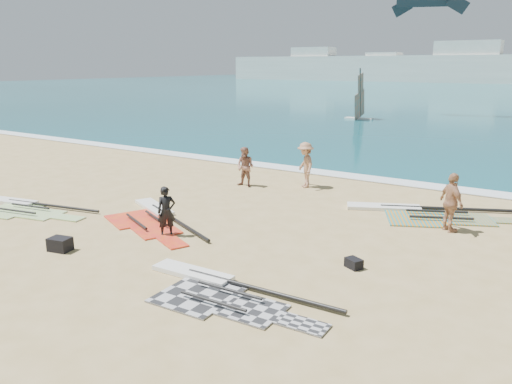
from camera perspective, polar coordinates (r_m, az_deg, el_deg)
The scene contains 15 objects.
ground at distance 15.35m, azimuth -11.88°, elevation -6.15°, with size 300.00×300.00×0.00m, color tan.
surf_line at distance 25.20m, azimuth 8.11°, elevation 2.08°, with size 300.00×1.20×0.04m, color white.
far_town at distance 162.19m, azimuth 24.40°, elevation 12.84°, with size 160.00×8.00×12.00m.
rig_grey at distance 12.28m, azimuth -4.62°, elevation -11.00°, with size 5.35×2.12×0.20m.
rig_green at distance 20.88m, azimuth -25.09°, elevation -1.59°, with size 5.41×2.65×0.20m.
rig_orange at distance 19.19m, azimuth 18.40°, elevation -2.27°, with size 6.46×4.13×0.21m.
rig_red at distance 18.07m, azimuth -11.66°, elevation -2.84°, with size 5.36×3.72×0.20m.
gear_bag_near at distance 15.76m, azimuth -21.49°, elevation -5.57°, with size 0.62×0.45×0.40m, color black.
gear_bag_far at distance 13.75m, azimuth 11.11°, elevation -7.99°, with size 0.45×0.31×0.27m, color black.
person_wetsuit at distance 15.99m, azimuth -10.21°, elevation -2.21°, with size 0.59×0.38×1.61m, color black.
beachgoer_left at distance 22.20m, azimuth -1.23°, elevation 2.88°, with size 0.86×0.67×1.77m, color #946251.
beachgoer_mid at distance 22.12m, azimuth 5.65°, elevation 3.10°, with size 1.30×0.75×2.01m, color #A77556.
beachgoer_back at distance 17.31m, azimuth 21.43°, elevation -1.13°, with size 1.14×0.48×1.95m, color tan.
windsurfer_left at distance 50.88m, azimuth 11.75°, elevation 9.69°, with size 2.80×3.37×5.03m.
kitesurf_kite at distance 56.72m, azimuth 19.23°, elevation 19.95°, with size 7.27×3.22×2.48m.
Camera 1 is at (10.29, -10.09, 5.30)m, focal length 35.00 mm.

